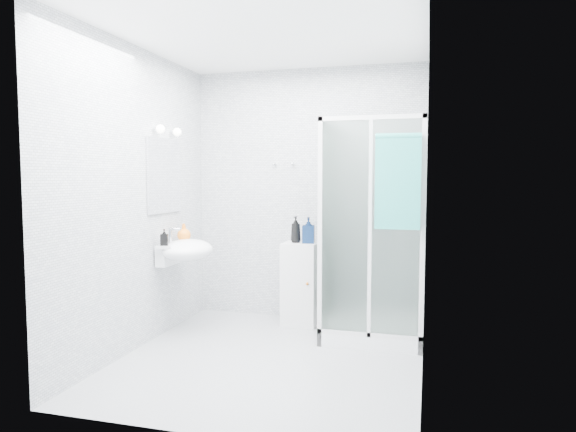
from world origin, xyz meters
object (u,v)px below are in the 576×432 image
(hand_towel, at_px, (398,179))
(shampoo_bottle_b, at_px, (308,230))
(shower_enclosure, at_px, (365,290))
(shampoo_bottle_a, at_px, (296,229))
(soap_dispenser_black, at_px, (164,237))
(storage_cabinet, at_px, (301,284))
(soap_dispenser_orange, at_px, (184,232))
(wall_basin, at_px, (185,250))

(hand_towel, height_order, shampoo_bottle_b, hand_towel)
(shower_enclosure, distance_m, shampoo_bottle_a, 0.93)
(shower_enclosure, distance_m, soap_dispenser_black, 1.90)
(storage_cabinet, xyz_separation_m, shampoo_bottle_b, (0.08, -0.01, 0.55))
(shampoo_bottle_a, bearing_deg, soap_dispenser_black, -143.85)
(storage_cabinet, bearing_deg, shower_enclosure, -21.46)
(soap_dispenser_orange, relative_size, soap_dispenser_black, 1.11)
(shower_enclosure, relative_size, storage_cabinet, 2.41)
(soap_dispenser_black, bearing_deg, shower_enclosure, 15.45)
(storage_cabinet, xyz_separation_m, soap_dispenser_black, (-1.10, -0.76, 0.52))
(shampoo_bottle_a, bearing_deg, soap_dispenser_orange, -158.05)
(storage_cabinet, bearing_deg, shampoo_bottle_a, 175.22)
(storage_cabinet, distance_m, soap_dispenser_orange, 1.27)
(shampoo_bottle_b, bearing_deg, hand_towel, -36.29)
(storage_cabinet, distance_m, soap_dispenser_black, 1.43)
(shower_enclosure, relative_size, wall_basin, 3.57)
(shower_enclosure, bearing_deg, soap_dispenser_orange, -175.46)
(shower_enclosure, xyz_separation_m, shampoo_bottle_b, (-0.59, 0.26, 0.51))
(soap_dispenser_black, bearing_deg, shampoo_bottle_a, 36.15)
(shower_enclosure, relative_size, shampoo_bottle_b, 7.64)
(wall_basin, bearing_deg, shower_enclosure, 10.81)
(shampoo_bottle_a, xyz_separation_m, shampoo_bottle_b, (0.13, -0.01, -0.00))
(soap_dispenser_orange, bearing_deg, shampoo_bottle_a, 21.95)
(hand_towel, xyz_separation_m, soap_dispenser_orange, (-2.06, 0.26, -0.52))
(shower_enclosure, bearing_deg, hand_towel, -52.58)
(soap_dispenser_orange, bearing_deg, wall_basin, -61.29)
(shampoo_bottle_b, xyz_separation_m, soap_dispenser_black, (-1.18, -0.75, -0.02))
(storage_cabinet, relative_size, soap_dispenser_black, 5.46)
(storage_cabinet, height_order, shampoo_bottle_a, shampoo_bottle_a)
(wall_basin, relative_size, hand_towel, 0.71)
(shampoo_bottle_a, relative_size, soap_dispenser_black, 1.74)
(wall_basin, relative_size, shampoo_bottle_b, 2.14)
(wall_basin, distance_m, soap_dispenser_black, 0.25)
(shampoo_bottle_a, bearing_deg, storage_cabinet, -5.07)
(storage_cabinet, relative_size, soap_dispenser_orange, 4.90)
(hand_towel, relative_size, soap_dispenser_black, 5.15)
(shower_enclosure, relative_size, shampoo_bottle_a, 7.57)
(shampoo_bottle_a, height_order, soap_dispenser_black, shampoo_bottle_a)
(shampoo_bottle_b, bearing_deg, shower_enclosure, -23.66)
(wall_basin, height_order, soap_dispenser_black, soap_dispenser_black)
(hand_towel, relative_size, shampoo_bottle_b, 3.00)
(wall_basin, height_order, soap_dispenser_orange, soap_dispenser_orange)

